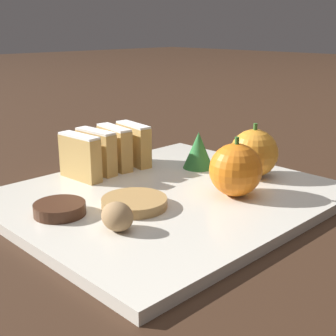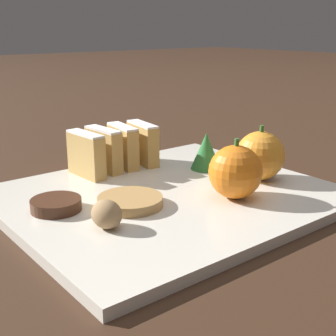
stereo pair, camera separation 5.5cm
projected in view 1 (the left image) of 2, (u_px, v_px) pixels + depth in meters
The scene contains 12 objects.
ground_plane at pixel (168, 202), 0.56m from camera, with size 6.00×6.00×0.00m, color #382316.
serving_platter at pixel (168, 197), 0.56m from camera, with size 0.32×0.37×0.01m.
stollen_slice_front at pixel (80, 157), 0.60m from camera, with size 0.07×0.02×0.06m.
stollen_slice_second at pixel (96, 151), 0.62m from camera, with size 0.06×0.02×0.06m.
stollen_slice_third at pixel (115, 147), 0.64m from camera, with size 0.07×0.03×0.06m.
stollen_slice_fourth at pixel (134, 144), 0.66m from camera, with size 0.07×0.03×0.06m.
orange_near at pixel (254, 153), 0.60m from camera, with size 0.06×0.06×0.07m.
orange_far at pixel (236, 170), 0.54m from camera, with size 0.06×0.06×0.07m.
walnut at pixel (117, 216), 0.45m from camera, with size 0.03×0.03×0.03m.
chocolate_cookie at pixel (60, 209), 0.49m from camera, with size 0.05×0.05×0.01m.
gingerbread_cookie at pixel (134, 203), 0.51m from camera, with size 0.07×0.07×0.01m.
evergreen_sprig at pixel (198, 150), 0.64m from camera, with size 0.04×0.04×0.05m.
Camera 1 is at (0.37, -0.37, 0.20)m, focal length 50.00 mm.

